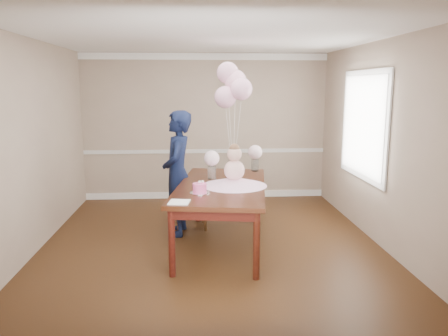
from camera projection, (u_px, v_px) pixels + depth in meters
The scene contains 50 objects.
floor at pixel (211, 244), 5.92m from camera, with size 4.50×5.00×0.00m, color black.
ceiling at pixel (210, 37), 5.42m from camera, with size 4.50×5.00×0.02m, color white.
wall_back at pixel (205, 127), 8.12m from camera, with size 4.50×0.02×2.70m, color gray.
wall_front at pixel (223, 189), 3.22m from camera, with size 4.50×0.02×2.70m, color gray.
wall_left at pixel (33, 146), 5.52m from camera, with size 0.02×5.00×2.70m, color gray.
wall_right at pixel (379, 143), 5.82m from camera, with size 0.02×5.00×2.70m, color gray.
chair_rail_trim at pixel (206, 151), 8.19m from camera, with size 4.50×0.02×0.07m, color silver.
crown_molding at pixel (205, 56), 7.87m from camera, with size 4.50×0.02×0.12m, color white.
baseboard_trim at pixel (206, 195), 8.35m from camera, with size 4.50×0.02×0.12m, color white.
window_frame at pixel (364, 125), 6.27m from camera, with size 0.02×1.66×1.56m, color silver.
window_blinds at pixel (362, 125), 6.27m from camera, with size 0.01×1.50×1.40m, color silver.
dining_table_top at pixel (222, 186), 5.72m from camera, with size 1.11×2.23×0.06m, color black.
table_apron at pixel (222, 193), 5.73m from camera, with size 1.00×2.12×0.11m, color black.
table_leg_fl at pixel (172, 243), 4.83m from camera, with size 0.08×0.08×0.78m, color black.
table_leg_fr at pixel (256, 246), 4.75m from camera, with size 0.08×0.08×0.78m, color black.
table_leg_bl at pixel (198, 197), 6.84m from camera, with size 0.08×0.08×0.78m, color black.
table_leg_br at pixel (257, 198), 6.76m from camera, with size 0.08×0.08×0.78m, color black.
baby_skirt at pixel (234, 181), 5.63m from camera, with size 0.85×0.85×0.11m, color #FFBBE4.
baby_torso at pixel (234, 170), 5.61m from camera, with size 0.27×0.27×0.27m, color #FFA1C5.
baby_head at pixel (234, 154), 5.57m from camera, with size 0.19×0.19×0.19m, color #DDAC98.
baby_hair at pixel (234, 149), 5.56m from camera, with size 0.13×0.13×0.13m, color brown.
cake_platter at pixel (200, 193), 5.24m from camera, with size 0.25×0.25×0.01m, color white.
birthday_cake at pixel (200, 188), 5.23m from camera, with size 0.17×0.17×0.11m, color #E6488F.
cake_flower_a at pixel (200, 182), 5.21m from camera, with size 0.03×0.03×0.03m, color white.
cake_flower_b at pixel (203, 182), 5.23m from camera, with size 0.03×0.03×0.03m, color silver.
rose_vase_near at pixel (212, 172), 6.04m from camera, with size 0.11×0.11×0.18m, color white.
roses_near at pixel (212, 158), 6.00m from camera, with size 0.21×0.21×0.21m, color #F8D0D9.
rose_vase_far at pixel (255, 165), 6.59m from camera, with size 0.11×0.11×0.18m, color silver.
roses_far at pixel (255, 152), 6.55m from camera, with size 0.21×0.21×0.21m, color #F6CED4.
napkin at pixel (179, 202), 4.81m from camera, with size 0.22×0.22×0.01m, color white.
balloon_weight at pixel (233, 174), 6.30m from camera, with size 0.04×0.04×0.02m, color silver.
balloon_a at pixel (225, 97), 6.11m from camera, with size 0.31×0.31×0.31m, color #E6A3C0.
balloon_b at pixel (241, 89), 6.01m from camera, with size 0.31×0.31×0.31m, color #F3ACCC.
balloon_c at pixel (235, 81), 6.17m from camera, with size 0.31×0.31×0.31m, color #F7AECA.
balloon_d at pixel (228, 73), 6.18m from camera, with size 0.31×0.31×0.31m, color #DC9CB7.
balloon_ribbon_a at pixel (229, 142), 6.22m from camera, with size 0.00×0.00×0.94m, color white.
balloon_ribbon_b at pixel (237, 139), 6.17m from camera, with size 0.00×0.00×1.05m, color white.
balloon_ribbon_c at pixel (234, 134), 6.25m from camera, with size 0.00×0.00×1.16m, color white.
balloon_ribbon_d at pixel (230, 130), 6.25m from camera, with size 0.00×0.00×1.27m, color white.
dining_chair_seat at pixel (191, 196), 6.52m from camera, with size 0.48×0.48×0.05m, color #34110E.
chair_leg_fl at pixel (179, 217), 6.34m from camera, with size 0.04×0.04×0.47m, color #3C2010.
chair_leg_fr at pixel (206, 215), 6.40m from camera, with size 0.04×0.04×0.47m, color #361F0E.
chair_leg_bl at pixel (177, 209), 6.72m from camera, with size 0.04×0.04×0.47m, color #3E1E11.
chair_leg_br at pixel (203, 208), 6.78m from camera, with size 0.04×0.04×0.47m, color #39200F.
chair_back_post_l at pixel (177, 178), 6.24m from camera, with size 0.04×0.04×0.61m, color #3E1410.
chair_back_post_r at pixel (175, 173), 6.62m from camera, with size 0.04×0.04×0.61m, color #321C0D.
chair_slat_low at pixel (176, 184), 6.45m from camera, with size 0.03×0.43×0.05m, color #3A130F.
chair_slat_mid at pixel (176, 173), 6.42m from camera, with size 0.03×0.43×0.05m, color #351B0E.
chair_slat_top at pixel (176, 161), 6.39m from camera, with size 0.03×0.43×0.05m, color #3B2210.
woman at pixel (178, 173), 6.16m from camera, with size 0.64×0.43×1.77m, color black.
Camera 1 is at (-0.21, -5.62, 2.10)m, focal length 35.00 mm.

